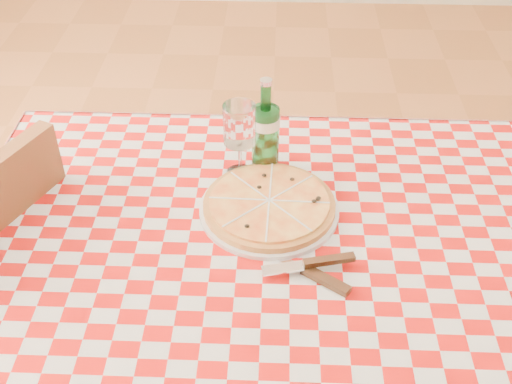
% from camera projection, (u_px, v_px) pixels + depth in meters
% --- Properties ---
extents(dining_table, '(1.20, 0.80, 0.75)m').
position_uv_depth(dining_table, '(264.00, 266.00, 1.40)').
color(dining_table, brown).
rests_on(dining_table, ground).
extents(tablecloth, '(1.30, 0.90, 0.01)m').
position_uv_depth(tablecloth, '(264.00, 234.00, 1.34)').
color(tablecloth, '#AE0E0A').
rests_on(tablecloth, dining_table).
extents(pizza_plate, '(0.31, 0.31, 0.04)m').
position_uv_depth(pizza_plate, '(269.00, 204.00, 1.38)').
color(pizza_plate, gold).
rests_on(pizza_plate, tablecloth).
extents(water_bottle, '(0.09, 0.09, 0.24)m').
position_uv_depth(water_bottle, '(266.00, 126.00, 1.44)').
color(water_bottle, '#186125').
rests_on(water_bottle, tablecloth).
extents(wine_glass, '(0.09, 0.09, 0.18)m').
position_uv_depth(wine_glass, '(240.00, 141.00, 1.44)').
color(wine_glass, white).
rests_on(wine_glass, tablecloth).
extents(cutlery, '(0.28, 0.25, 0.03)m').
position_uv_depth(cutlery, '(303.00, 266.00, 1.25)').
color(cutlery, silver).
rests_on(cutlery, tablecloth).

